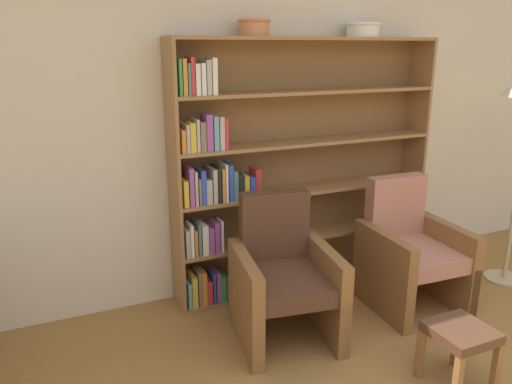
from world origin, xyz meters
TOP-DOWN VIEW (x-y plane):
  - wall_back at (0.00, 2.74)m, footprint 12.00×0.06m
  - bookshelf at (-0.17, 2.57)m, footprint 2.18×0.30m
  - bowl_copper at (-0.42, 2.55)m, footprint 0.23×0.23m
  - bowl_olive at (0.50, 2.55)m, footprint 0.28×0.28m
  - armchair_leather at (-0.49, 1.89)m, footprint 0.74×0.77m
  - armchair_cushioned at (0.58, 1.89)m, footprint 0.68×0.71m
  - footstool at (0.18, 0.99)m, footprint 0.33×0.33m

SIDE VIEW (x-z plane):
  - footstool at x=0.18m, z-range 0.11..0.49m
  - armchair_leather at x=-0.49m, z-range -0.06..0.90m
  - armchair_cushioned at x=0.58m, z-range -0.06..0.90m
  - bookshelf at x=-0.17m, z-range -0.02..1.96m
  - wall_back at x=0.00m, z-range 0.00..2.75m
  - bowl_olive at x=0.50m, z-range 1.99..2.10m
  - bowl_copper at x=-0.42m, z-range 1.99..2.11m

